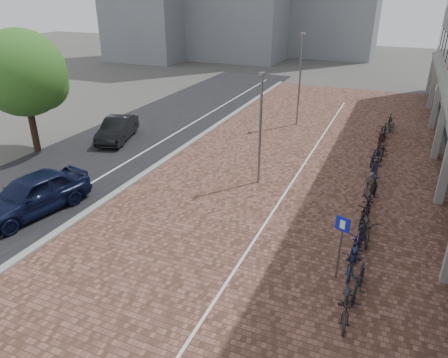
{
  "coord_description": "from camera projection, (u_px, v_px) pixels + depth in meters",
  "views": [
    {
      "loc": [
        6.4,
        -9.0,
        8.75
      ],
      "look_at": [
        0.0,
        6.0,
        1.3
      ],
      "focal_mm": 33.18,
      "sensor_mm": 36.0,
      "label": 1
    }
  ],
  "objects": [
    {
      "name": "lamp_far",
      "position": [
        300.0,
        81.0,
        28.21
      ],
      "size": [
        0.12,
        0.12,
        6.2
      ],
      "primitive_type": "cylinder",
      "color": "slate",
      "rests_on": "ground"
    },
    {
      "name": "lamp_near",
      "position": [
        260.0,
        131.0,
        19.57
      ],
      "size": [
        0.12,
        0.12,
        5.37
      ],
      "primitive_type": "cylinder",
      "color": "gray",
      "rests_on": "ground"
    },
    {
      "name": "ground",
      "position": [
        152.0,
        286.0,
        13.45
      ],
      "size": [
        140.0,
        140.0,
        0.0
      ],
      "primitive_type": "plane",
      "color": "#474442",
      "rests_on": "ground"
    },
    {
      "name": "lane_line",
      "position": [
        159.0,
        143.0,
        25.98
      ],
      "size": [
        0.12,
        44.0,
        0.0
      ],
      "primitive_type": "cube",
      "color": "white",
      "rests_on": "street_asphalt"
    },
    {
      "name": "parking_line",
      "position": [
        304.0,
        165.0,
        22.69
      ],
      "size": [
        0.1,
        30.0,
        0.0
      ],
      "primitive_type": "cube",
      "color": "white",
      "rests_on": "plaza_brick"
    },
    {
      "name": "plaza_brick",
      "position": [
        300.0,
        165.0,
        22.77
      ],
      "size": [
        14.5,
        42.0,
        0.04
      ],
      "primitive_type": "cube",
      "color": "brown",
      "rests_on": "ground"
    },
    {
      "name": "car_navy",
      "position": [
        32.0,
        194.0,
        17.55
      ],
      "size": [
        2.97,
        5.35,
        1.72
      ],
      "primitive_type": "imported",
      "rotation": [
        0.0,
        0.0,
        -0.19
      ],
      "color": "black",
      "rests_on": "ground"
    },
    {
      "name": "car_dark",
      "position": [
        117.0,
        129.0,
        26.28
      ],
      "size": [
        2.78,
        4.65,
        1.45
      ],
      "primitive_type": "imported",
      "rotation": [
        0.0,
        0.0,
        0.3
      ],
      "color": "black",
      "rests_on": "ground"
    },
    {
      "name": "parking_sign",
      "position": [
        341.0,
        238.0,
        13.18
      ],
      "size": [
        0.46,
        0.22,
        2.33
      ],
      "rotation": [
        0.0,
        0.0,
        -0.38
      ],
      "color": "slate",
      "rests_on": "ground"
    },
    {
      "name": "bike_row",
      "position": [
        375.0,
        177.0,
        20.02
      ],
      "size": [
        1.46,
        21.46,
        1.05
      ],
      "color": "black",
      "rests_on": "ground"
    },
    {
      "name": "street_tree",
      "position": [
        26.0,
        75.0,
        23.02
      ],
      "size": [
        4.8,
        4.8,
        6.98
      ],
      "color": "#382619",
      "rests_on": "ground"
    },
    {
      "name": "curb",
      "position": [
        186.0,
        146.0,
        25.28
      ],
      "size": [
        0.35,
        42.0,
        0.14
      ],
      "primitive_type": "cube",
      "color": "gray",
      "rests_on": "ground"
    },
    {
      "name": "street_asphalt",
      "position": [
        132.0,
        139.0,
        26.7
      ],
      "size": [
        8.0,
        50.0,
        0.03
      ],
      "primitive_type": "cube",
      "color": "black",
      "rests_on": "ground"
    }
  ]
}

